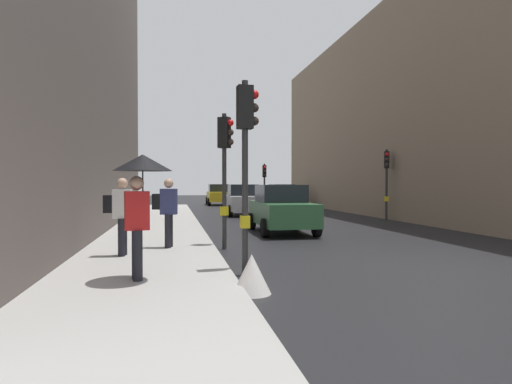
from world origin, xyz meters
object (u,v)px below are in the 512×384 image
at_px(car_yellow_taxi, 219,195).
at_px(traffic_light_far_median, 264,178).
at_px(traffic_light_near_right, 225,156).
at_px(car_white_compact, 281,195).
at_px(car_green_estate, 282,209).
at_px(warning_sign_triangle, 252,274).
at_px(pedestrian_with_grey_backpack, 167,208).
at_px(pedestrian_with_umbrella, 141,181).
at_px(traffic_light_mid_street, 387,171).
at_px(traffic_light_near_left, 246,141).
at_px(pedestrian_with_black_backpack, 120,212).
at_px(car_silver_hatchback, 243,200).

bearing_deg(car_yellow_taxi, traffic_light_far_median, -70.35).
distance_m(traffic_light_near_right, car_white_compact, 22.45).
bearing_deg(traffic_light_near_right, car_white_compact, 71.95).
relative_size(traffic_light_far_median, traffic_light_near_right, 0.86).
distance_m(traffic_light_far_median, car_green_estate, 14.55).
xyz_separation_m(car_yellow_taxi, warning_sign_triangle, (-2.57, -29.89, -0.55)).
relative_size(pedestrian_with_grey_backpack, warning_sign_triangle, 2.72).
bearing_deg(car_white_compact, pedestrian_with_grey_backpack, -111.33).
bearing_deg(car_green_estate, pedestrian_with_umbrella, -119.54).
bearing_deg(pedestrian_with_umbrella, pedestrian_with_grey_backpack, 84.10).
relative_size(traffic_light_mid_street, car_green_estate, 0.83).
height_order(traffic_light_near_left, pedestrian_with_umbrella, traffic_light_near_left).
relative_size(traffic_light_mid_street, pedestrian_with_black_backpack, 1.98).
bearing_deg(car_silver_hatchback, pedestrian_with_black_backpack, -109.74).
height_order(traffic_light_mid_street, car_white_compact, traffic_light_mid_street).
bearing_deg(pedestrian_with_umbrella, car_silver_hatchback, 75.11).
relative_size(car_silver_hatchback, pedestrian_with_black_backpack, 2.41).
bearing_deg(traffic_light_far_median, pedestrian_with_umbrella, -107.18).
xyz_separation_m(pedestrian_with_umbrella, pedestrian_with_grey_backpack, (0.39, 3.74, -0.68)).
bearing_deg(car_green_estate, traffic_light_near_left, -109.48).
bearing_deg(traffic_light_mid_street, pedestrian_with_umbrella, -131.83).
relative_size(traffic_light_mid_street, pedestrian_with_grey_backpack, 1.98).
relative_size(car_green_estate, warning_sign_triangle, 6.51).
height_order(traffic_light_near_right, warning_sign_triangle, traffic_light_near_right).
height_order(car_yellow_taxi, car_green_estate, same).
relative_size(traffic_light_far_median, traffic_light_mid_street, 0.92).
distance_m(pedestrian_with_grey_backpack, warning_sign_triangle, 4.74).
bearing_deg(car_silver_hatchback, car_white_compact, 62.78).
bearing_deg(car_yellow_taxi, pedestrian_with_grey_backpack, -98.89).
bearing_deg(traffic_light_far_median, traffic_light_near_right, -105.29).
distance_m(traffic_light_mid_street, warning_sign_triangle, 15.90).
xyz_separation_m(car_silver_hatchback, car_white_compact, (4.35, 8.46, 0.00)).
relative_size(traffic_light_near_left, warning_sign_triangle, 5.86).
distance_m(car_silver_hatchback, car_green_estate, 9.12).
relative_size(traffic_light_mid_street, car_silver_hatchback, 0.82).
relative_size(traffic_light_near_right, warning_sign_triangle, 5.72).
distance_m(traffic_light_near_right, warning_sign_triangle, 5.40).
height_order(traffic_light_far_median, car_white_compact, traffic_light_far_median).
distance_m(car_green_estate, car_white_compact, 18.13).
height_order(traffic_light_near_left, traffic_light_mid_street, traffic_light_near_left).
xyz_separation_m(traffic_light_near_right, car_silver_hatchback, (2.58, 12.82, -1.69)).
distance_m(traffic_light_near_right, pedestrian_with_grey_backpack, 2.15).
distance_m(traffic_light_mid_street, pedestrian_with_black_backpack, 15.02).
relative_size(traffic_light_far_median, car_silver_hatchback, 0.75).
height_order(car_yellow_taxi, warning_sign_triangle, car_yellow_taxi).
bearing_deg(traffic_light_near_right, car_yellow_taxi, 84.47).
height_order(traffic_light_mid_street, traffic_light_near_right, traffic_light_near_right).
height_order(car_silver_hatchback, pedestrian_with_black_backpack, pedestrian_with_black_backpack).
xyz_separation_m(car_silver_hatchback, pedestrian_with_umbrella, (-4.53, -17.03, 0.96)).
height_order(traffic_light_near_right, car_green_estate, traffic_light_near_right).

